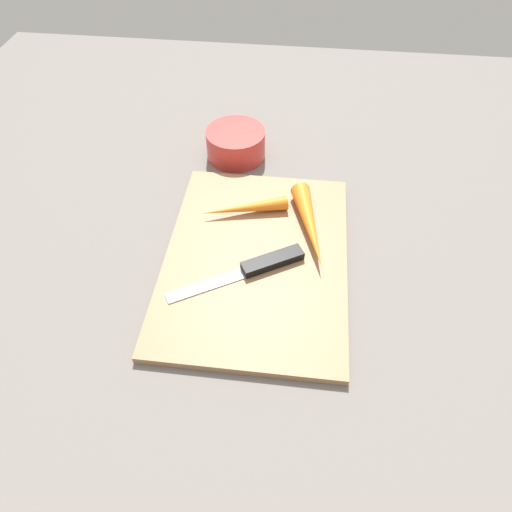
# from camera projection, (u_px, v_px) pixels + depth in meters

# --- Properties ---
(ground_plane) EXTENTS (1.40, 1.40, 0.00)m
(ground_plane) POSITION_uv_depth(u_px,v_px,m) (256.00, 261.00, 0.67)
(ground_plane) COLOR slate
(cutting_board) EXTENTS (0.36, 0.26, 0.01)m
(cutting_board) POSITION_uv_depth(u_px,v_px,m) (256.00, 259.00, 0.66)
(cutting_board) COLOR #99704C
(cutting_board) RESTS_ON ground_plane
(knife) EXTENTS (0.12, 0.18, 0.01)m
(knife) POSITION_uv_depth(u_px,v_px,m) (264.00, 264.00, 0.64)
(knife) COLOR #B7B7BC
(knife) RESTS_ON cutting_board
(carrot_long) EXTENTS (0.16, 0.07, 0.03)m
(carrot_long) POSITION_uv_depth(u_px,v_px,m) (310.00, 225.00, 0.68)
(carrot_long) COLOR orange
(carrot_long) RESTS_ON cutting_board
(carrot_short) EXTENTS (0.06, 0.13, 0.02)m
(carrot_short) POSITION_uv_depth(u_px,v_px,m) (245.00, 208.00, 0.71)
(carrot_short) COLOR orange
(carrot_short) RESTS_ON cutting_board
(small_bowl) EXTENTS (0.10, 0.10, 0.05)m
(small_bowl) POSITION_uv_depth(u_px,v_px,m) (236.00, 144.00, 0.81)
(small_bowl) COLOR red
(small_bowl) RESTS_ON ground_plane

